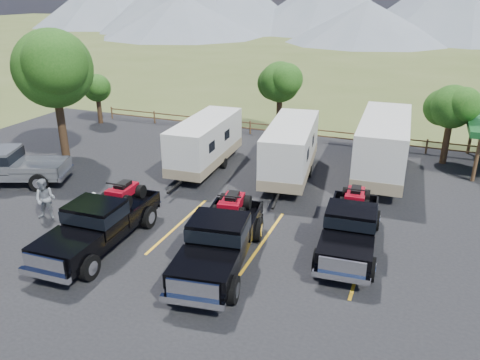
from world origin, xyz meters
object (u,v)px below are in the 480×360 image
at_px(rig_center, 221,238).
at_px(trailer_left, 206,143).
at_px(trailer_right, 383,147).
at_px(pickup_silver, 5,166).
at_px(person_a, 95,211).
at_px(trailer_center, 291,150).
at_px(rig_right, 351,225).
at_px(tree_big_nw, 53,68).
at_px(rig_left, 101,222).
at_px(person_b, 45,199).

bearing_deg(rig_center, trailer_left, 110.14).
xyz_separation_m(trailer_right, pickup_silver, (-18.50, -8.39, -0.74)).
xyz_separation_m(trailer_left, person_a, (-1.11, -8.70, -0.62)).
distance_m(trailer_left, trailer_center, 4.98).
xyz_separation_m(rig_center, rig_right, (4.37, 2.95, -0.07)).
bearing_deg(rig_center, rig_right, 25.57).
relative_size(tree_big_nw, pickup_silver, 1.14).
bearing_deg(trailer_right, person_a, -136.75).
height_order(rig_center, trailer_right, trailer_right).
bearing_deg(rig_left, person_b, 162.12).
relative_size(tree_big_nw, person_a, 4.37).
distance_m(trailer_left, pickup_silver, 10.80).
bearing_deg(pickup_silver, rig_right, 67.78).
xyz_separation_m(rig_center, person_b, (-8.89, 0.52, -0.12)).
xyz_separation_m(rig_center, trailer_right, (4.67, 11.35, 0.69)).
distance_m(rig_center, person_a, 6.09).
bearing_deg(person_b, rig_left, -34.49).
distance_m(person_a, person_b, 2.82).
relative_size(rig_left, person_a, 3.72).
height_order(tree_big_nw, rig_center, tree_big_nw).
height_order(rig_center, person_a, rig_center).
height_order(tree_big_nw, person_b, tree_big_nw).
relative_size(rig_left, person_b, 3.49).
bearing_deg(trailer_right, person_b, -143.65).
xyz_separation_m(rig_right, trailer_right, (0.31, 8.41, 0.77)).
relative_size(pickup_silver, person_b, 3.60).
relative_size(rig_center, trailer_center, 0.79).
bearing_deg(tree_big_nw, rig_right, -13.26).
height_order(rig_left, trailer_right, trailer_right).
distance_m(rig_center, rig_right, 5.27).
bearing_deg(pickup_silver, trailer_right, 92.23).
height_order(trailer_center, trailer_right, trailer_right).
xyz_separation_m(rig_left, trailer_center, (5.05, 10.05, 0.53)).
distance_m(rig_center, trailer_left, 10.39).
xyz_separation_m(tree_big_nw, rig_right, (17.92, -4.22, -4.55)).
bearing_deg(person_a, trailer_left, -104.84).
bearing_deg(trailer_left, trailer_center, 1.49).
height_order(rig_right, trailer_right, trailer_right).
distance_m(rig_right, person_a, 10.74).
height_order(tree_big_nw, trailer_left, tree_big_nw).
bearing_deg(rig_right, person_a, -170.40).
relative_size(rig_center, rig_right, 1.09).
bearing_deg(trailer_right, trailer_center, -160.62).
relative_size(trailer_center, person_b, 4.61).
bearing_deg(person_a, trailer_right, -142.09).
distance_m(rig_left, trailer_left, 9.67).
bearing_deg(person_a, tree_big_nw, -49.67).
bearing_deg(person_b, trailer_right, 19.71).
bearing_deg(rig_left, tree_big_nw, 135.48).
distance_m(rig_right, pickup_silver, 18.19).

